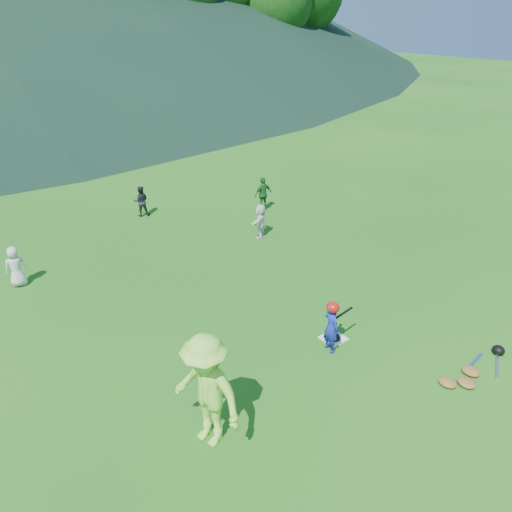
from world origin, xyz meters
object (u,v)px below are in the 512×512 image
(batter_child, at_px, (331,327))
(adult_coach, at_px, (207,391))
(home_plate, at_px, (333,338))
(fielder_b, at_px, (141,201))
(fielder_c, at_px, (263,194))
(fielder_a, at_px, (16,267))
(equipment_pile, at_px, (471,371))
(fielder_d, at_px, (260,221))
(batting_tee, at_px, (334,333))

(batter_child, height_order, adult_coach, adult_coach)
(home_plate, xyz_separation_m, fielder_b, (0.11, 8.47, 0.48))
(batter_child, distance_m, fielder_b, 8.68)
(fielder_b, bearing_deg, fielder_c, 175.03)
(batter_child, height_order, fielder_a, batter_child)
(equipment_pile, bearing_deg, fielder_d, 82.91)
(home_plate, xyz_separation_m, fielder_a, (-4.30, 6.26, 0.50))
(batter_child, bearing_deg, fielder_b, 8.76)
(fielder_d, bearing_deg, home_plate, 34.52)
(batter_child, xyz_separation_m, fielder_c, (3.79, 6.62, 0.03))
(home_plate, bearing_deg, fielder_b, 89.22)
(adult_coach, relative_size, fielder_b, 1.95)
(equipment_pile, bearing_deg, home_plate, 116.27)
(fielder_a, height_order, fielder_d, fielder_a)
(fielder_b, relative_size, equipment_pile, 0.55)
(fielder_a, height_order, equipment_pile, fielder_a)
(fielder_b, relative_size, batting_tee, 1.45)
(adult_coach, distance_m, fielder_a, 6.93)
(home_plate, bearing_deg, fielder_c, 61.67)
(fielder_c, bearing_deg, adult_coach, 45.90)
(adult_coach, bearing_deg, batting_tee, 86.42)
(fielder_a, height_order, batting_tee, fielder_a)
(home_plate, distance_m, batting_tee, 0.12)
(fielder_a, bearing_deg, fielder_d, 179.09)
(fielder_b, bearing_deg, batting_tee, 115.75)
(batter_child, height_order, batting_tee, batter_child)
(adult_coach, relative_size, batting_tee, 2.82)
(fielder_a, bearing_deg, home_plate, 136.24)
(home_plate, xyz_separation_m, equipment_pile, (1.15, -2.34, 0.06))
(fielder_b, distance_m, equipment_pile, 10.86)
(adult_coach, xyz_separation_m, equipment_pile, (4.59, -1.74, -0.89))
(home_plate, height_order, batting_tee, batting_tee)
(fielder_d, relative_size, batting_tee, 1.45)
(home_plate, relative_size, batter_child, 0.43)
(adult_coach, xyz_separation_m, fielder_b, (3.55, 9.07, -0.47))
(fielder_a, distance_m, fielder_d, 6.50)
(fielder_a, xyz_separation_m, equipment_pile, (5.45, -8.60, -0.44))
(home_plate, height_order, fielder_a, fielder_a)
(batter_child, height_order, equipment_pile, batter_child)
(batter_child, bearing_deg, fielder_a, 43.22)
(fielder_c, distance_m, equipment_pile, 9.07)
(fielder_a, xyz_separation_m, fielder_d, (6.34, -1.43, -0.01))
(fielder_b, relative_size, fielder_c, 0.88)
(fielder_a, bearing_deg, equipment_pile, 134.16)
(home_plate, distance_m, batter_child, 0.65)
(adult_coach, relative_size, fielder_a, 1.90)
(batter_child, bearing_deg, home_plate, -46.87)
(home_plate, xyz_separation_m, fielder_c, (3.46, 6.42, 0.55))
(fielder_b, distance_m, fielder_c, 3.92)
(fielder_b, distance_m, fielder_d, 4.12)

